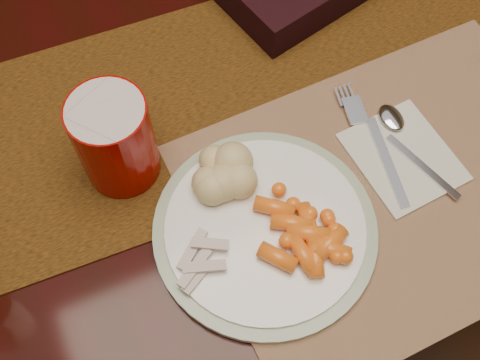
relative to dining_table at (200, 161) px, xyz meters
name	(u,v)px	position (x,y,z in m)	size (l,w,h in m)	color
floor	(209,233)	(0.00, 0.00, -0.38)	(5.00, 5.00, 0.00)	black
dining_table	(200,161)	(0.00, 0.00, 0.00)	(1.80, 1.00, 0.75)	black
table_runner	(183,109)	(-0.05, -0.12, 0.38)	(1.58, 0.33, 0.00)	black
placemat_main	(396,187)	(0.15, -0.33, 0.38)	(0.49, 0.36, 0.00)	brown
dinner_plate	(265,229)	(-0.02, -0.32, 0.39)	(0.26, 0.26, 0.01)	white
baby_carrots	(297,227)	(0.01, -0.34, 0.40)	(0.12, 0.10, 0.02)	orange
mashed_potatoes	(221,167)	(-0.05, -0.24, 0.42)	(0.08, 0.07, 0.05)	#F2CC84
turkey_shreds	(202,258)	(-0.11, -0.33, 0.40)	(0.08, 0.07, 0.02)	#C0A69D
napkin	(403,157)	(0.18, -0.30, 0.38)	(0.12, 0.13, 0.00)	silver
fork	(379,148)	(0.15, -0.28, 0.39)	(0.02, 0.17, 0.00)	#A4A7C1
spoon	(412,151)	(0.19, -0.30, 0.39)	(0.03, 0.14, 0.00)	silver
red_cup	(115,140)	(-0.15, -0.17, 0.44)	(0.09, 0.09, 0.13)	#8F0500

